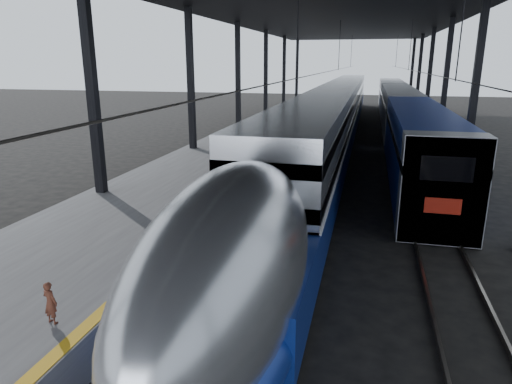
% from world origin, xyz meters
% --- Properties ---
extents(ground, '(160.00, 160.00, 0.00)m').
position_xyz_m(ground, '(0.00, 0.00, 0.00)').
color(ground, black).
rests_on(ground, ground).
extents(platform, '(6.00, 80.00, 1.00)m').
position_xyz_m(platform, '(-3.50, 20.00, 0.50)').
color(platform, '#4C4C4F').
rests_on(platform, ground).
extents(yellow_strip, '(0.30, 80.00, 0.01)m').
position_xyz_m(yellow_strip, '(-0.70, 20.00, 1.00)').
color(yellow_strip, gold).
rests_on(yellow_strip, platform).
extents(rails, '(6.52, 80.00, 0.16)m').
position_xyz_m(rails, '(4.50, 20.00, 0.08)').
color(rails, slate).
rests_on(rails, ground).
extents(canopy, '(18.00, 75.00, 9.47)m').
position_xyz_m(canopy, '(1.90, 20.00, 9.12)').
color(canopy, black).
rests_on(canopy, ground).
extents(tgv_train, '(2.97, 65.20, 4.26)m').
position_xyz_m(tgv_train, '(2.00, 24.67, 1.99)').
color(tgv_train, '#B1B4B9').
rests_on(tgv_train, ground).
extents(second_train, '(2.73, 56.05, 3.77)m').
position_xyz_m(second_train, '(7.00, 31.96, 1.91)').
color(second_train, navy).
rests_on(second_train, ground).
extents(child, '(0.36, 0.28, 0.89)m').
position_xyz_m(child, '(-1.44, -3.80, 1.45)').
color(child, '#4E261A').
rests_on(child, platform).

